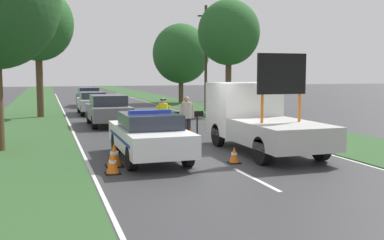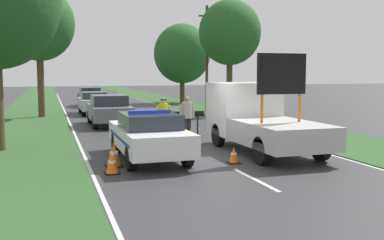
{
  "view_description": "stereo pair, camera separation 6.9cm",
  "coord_description": "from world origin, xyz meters",
  "px_view_note": "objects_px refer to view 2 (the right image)",
  "views": [
    {
      "loc": [
        -5.07,
        -14.11,
        2.74
      ],
      "look_at": [
        -0.28,
        0.63,
        1.1
      ],
      "focal_mm": 42.0,
      "sensor_mm": 36.0,
      "label": 1
    },
    {
      "loc": [
        -5.0,
        -14.13,
        2.74
      ],
      "look_at": [
        -0.28,
        0.63,
        1.1
      ],
      "focal_mm": 42.0,
      "sensor_mm": 36.0,
      "label": 2
    }
  ],
  "objects_px": {
    "traffic_cone_near_police": "(191,136)",
    "roadside_tree_near_right": "(230,33)",
    "police_car": "(149,135)",
    "roadside_tree_near_left": "(182,54)",
    "road_barrier": "(173,116)",
    "pedestrian_civilian": "(187,114)",
    "traffic_cone_near_truck": "(112,163)",
    "queued_car_sedan_silver": "(93,102)",
    "traffic_cone_centre_front": "(114,155)",
    "queued_car_suv_grey": "(109,110)",
    "traffic_cone_lane_edge": "(178,124)",
    "roadside_tree_mid_left": "(39,24)",
    "police_officer": "(164,115)",
    "utility_pole": "(207,57)",
    "work_truck": "(257,118)",
    "traffic_cone_behind_barrier": "(234,155)",
    "queued_car_hatch_blue": "(90,96)"
  },
  "relations": [
    {
      "from": "work_truck",
      "to": "road_barrier",
      "type": "relative_size",
      "value": 2.11
    },
    {
      "from": "traffic_cone_centre_front",
      "to": "traffic_cone_near_truck",
      "type": "relative_size",
      "value": 1.23
    },
    {
      "from": "road_barrier",
      "to": "queued_car_suv_grey",
      "type": "xyz_separation_m",
      "value": [
        -2.09,
        4.99,
        -0.06
      ]
    },
    {
      "from": "roadside_tree_near_right",
      "to": "queued_car_sedan_silver",
      "type": "bearing_deg",
      "value": 169.4
    },
    {
      "from": "traffic_cone_behind_barrier",
      "to": "roadside_tree_mid_left",
      "type": "height_order",
      "value": "roadside_tree_mid_left"
    },
    {
      "from": "police_officer",
      "to": "queued_car_sedan_silver",
      "type": "height_order",
      "value": "police_officer"
    },
    {
      "from": "police_car",
      "to": "roadside_tree_near_left",
      "type": "relative_size",
      "value": 0.67
    },
    {
      "from": "road_barrier",
      "to": "traffic_cone_near_truck",
      "type": "bearing_deg",
      "value": -121.62
    },
    {
      "from": "roadside_tree_near_right",
      "to": "utility_pole",
      "type": "xyz_separation_m",
      "value": [
        -1.11,
        1.52,
        -1.6
      ]
    },
    {
      "from": "traffic_cone_centre_front",
      "to": "traffic_cone_behind_barrier",
      "type": "xyz_separation_m",
      "value": [
        3.53,
        -0.64,
        -0.1
      ]
    },
    {
      "from": "work_truck",
      "to": "road_barrier",
      "type": "distance_m",
      "value": 4.52
    },
    {
      "from": "queued_car_suv_grey",
      "to": "roadside_tree_mid_left",
      "type": "distance_m",
      "value": 8.17
    },
    {
      "from": "work_truck",
      "to": "roadside_tree_near_left",
      "type": "relative_size",
      "value": 0.81
    },
    {
      "from": "police_car",
      "to": "traffic_cone_near_police",
      "type": "bearing_deg",
      "value": 44.91
    },
    {
      "from": "utility_pole",
      "to": "road_barrier",
      "type": "bearing_deg",
      "value": -115.91
    },
    {
      "from": "queued_car_hatch_blue",
      "to": "roadside_tree_near_left",
      "type": "height_order",
      "value": "roadside_tree_near_left"
    },
    {
      "from": "police_car",
      "to": "utility_pole",
      "type": "relative_size",
      "value": 0.64
    },
    {
      "from": "traffic_cone_lane_edge",
      "to": "queued_car_suv_grey",
      "type": "height_order",
      "value": "queued_car_suv_grey"
    },
    {
      "from": "traffic_cone_near_truck",
      "to": "roadside_tree_near_right",
      "type": "distance_m",
      "value": 20.09
    },
    {
      "from": "police_car",
      "to": "traffic_cone_behind_barrier",
      "type": "bearing_deg",
      "value": -33.76
    },
    {
      "from": "traffic_cone_near_police",
      "to": "roadside_tree_near_right",
      "type": "bearing_deg",
      "value": 61.61
    },
    {
      "from": "road_barrier",
      "to": "traffic_cone_behind_barrier",
      "type": "relative_size",
      "value": 5.48
    },
    {
      "from": "roadside_tree_mid_left",
      "to": "road_barrier",
      "type": "bearing_deg",
      "value": -62.71
    },
    {
      "from": "roadside_tree_near_right",
      "to": "traffic_cone_behind_barrier",
      "type": "bearing_deg",
      "value": -112.01
    },
    {
      "from": "queued_car_suv_grey",
      "to": "pedestrian_civilian",
      "type": "bearing_deg",
      "value": 112.03
    },
    {
      "from": "traffic_cone_lane_edge",
      "to": "queued_car_sedan_silver",
      "type": "distance_m",
      "value": 10.82
    },
    {
      "from": "traffic_cone_near_police",
      "to": "traffic_cone_centre_front",
      "type": "xyz_separation_m",
      "value": [
        -3.34,
        -3.09,
        0.02
      ]
    },
    {
      "from": "traffic_cone_lane_edge",
      "to": "roadside_tree_near_right",
      "type": "relative_size",
      "value": 0.09
    },
    {
      "from": "road_barrier",
      "to": "traffic_cone_behind_barrier",
      "type": "bearing_deg",
      "value": -90.58
    },
    {
      "from": "road_barrier",
      "to": "queued_car_sedan_silver",
      "type": "distance_m",
      "value": 12.06
    },
    {
      "from": "roadside_tree_near_left",
      "to": "traffic_cone_near_truck",
      "type": "bearing_deg",
      "value": -110.34
    },
    {
      "from": "queued_car_suv_grey",
      "to": "roadside_tree_near_right",
      "type": "distance_m",
      "value": 11.25
    },
    {
      "from": "police_car",
      "to": "queued_car_sedan_silver",
      "type": "xyz_separation_m",
      "value": [
        -0.15,
        16.47,
        -0.01
      ]
    },
    {
      "from": "traffic_cone_behind_barrier",
      "to": "roadside_tree_near_left",
      "type": "relative_size",
      "value": 0.07
    },
    {
      "from": "traffic_cone_lane_edge",
      "to": "roadside_tree_mid_left",
      "type": "distance_m",
      "value": 12.27
    },
    {
      "from": "traffic_cone_centre_front",
      "to": "pedestrian_civilian",
      "type": "bearing_deg",
      "value": 50.87
    },
    {
      "from": "police_officer",
      "to": "traffic_cone_near_truck",
      "type": "xyz_separation_m",
      "value": [
        -2.91,
        -5.79,
        -0.72
      ]
    },
    {
      "from": "traffic_cone_centre_front",
      "to": "queued_car_hatch_blue",
      "type": "xyz_separation_m",
      "value": [
        1.46,
        24.59,
        0.45
      ]
    },
    {
      "from": "traffic_cone_lane_edge",
      "to": "queued_car_suv_grey",
      "type": "xyz_separation_m",
      "value": [
        -2.72,
        3.58,
        0.47
      ]
    },
    {
      "from": "police_officer",
      "to": "pedestrian_civilian",
      "type": "relative_size",
      "value": 0.95
    },
    {
      "from": "traffic_cone_near_truck",
      "to": "roadside_tree_near_left",
      "type": "relative_size",
      "value": 0.08
    },
    {
      "from": "work_truck",
      "to": "roadside_tree_near_left",
      "type": "bearing_deg",
      "value": -102.14
    },
    {
      "from": "roadside_tree_near_left",
      "to": "queued_car_sedan_silver",
      "type": "bearing_deg",
      "value": -134.95
    },
    {
      "from": "traffic_cone_centre_front",
      "to": "queued_car_suv_grey",
      "type": "height_order",
      "value": "queued_car_suv_grey"
    },
    {
      "from": "pedestrian_civilian",
      "to": "traffic_cone_lane_edge",
      "type": "xyz_separation_m",
      "value": [
        0.32,
        2.37,
        -0.69
      ]
    },
    {
      "from": "traffic_cone_near_police",
      "to": "traffic_cone_centre_front",
      "type": "relative_size",
      "value": 0.94
    },
    {
      "from": "police_officer",
      "to": "roadside_tree_near_right",
      "type": "distance_m",
      "value": 13.71
    },
    {
      "from": "road_barrier",
      "to": "pedestrian_civilian",
      "type": "xyz_separation_m",
      "value": [
        0.31,
        -0.95,
        0.16
      ]
    },
    {
      "from": "traffic_cone_near_truck",
      "to": "traffic_cone_behind_barrier",
      "type": "bearing_deg",
      "value": 4.76
    },
    {
      "from": "work_truck",
      "to": "traffic_cone_behind_barrier",
      "type": "relative_size",
      "value": 11.54
    }
  ]
}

